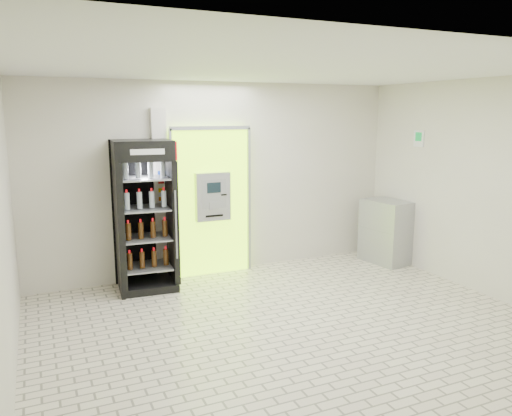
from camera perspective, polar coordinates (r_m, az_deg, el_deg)
ground at (r=6.13m, az=4.40°, el=-13.53°), size 6.00×6.00×0.00m
room_shell at (r=5.63m, az=4.67°, el=3.83°), size 6.00×6.00×6.00m
atm_assembly at (r=7.84m, az=-5.18°, el=0.83°), size 1.30×0.24×2.33m
pillar at (r=7.64m, az=-10.83°, el=1.40°), size 0.22×0.11×2.60m
beverage_cooler at (r=7.33m, az=-12.60°, el=-1.18°), size 0.86×0.80×2.16m
steel_cabinet at (r=8.81m, az=14.66°, el=-2.60°), size 0.66×0.88×1.07m
exit_sign at (r=8.49m, az=18.12°, el=7.56°), size 0.02×0.22×0.26m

